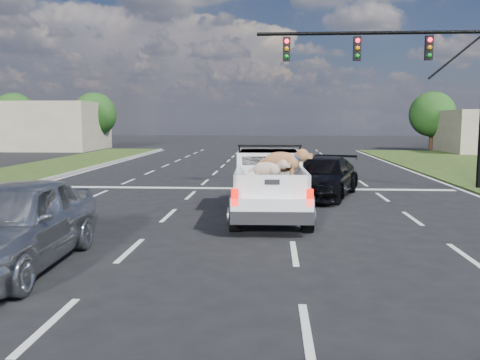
{
  "coord_description": "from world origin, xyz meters",
  "views": [
    {
      "loc": [
        1.29,
        -10.43,
        2.78
      ],
      "look_at": [
        0.48,
        2.0,
        1.3
      ],
      "focal_mm": 38.0,
      "sensor_mm": 36.0,
      "label": 1
    }
  ],
  "objects_px": {
    "black_coupe": "(323,177)",
    "traffic_signal": "(423,71)",
    "silver_sedan": "(13,223)",
    "pickup_truck": "(270,183)"
  },
  "relations": [
    {
      "from": "black_coupe",
      "to": "traffic_signal",
      "type": "bearing_deg",
      "value": 49.27
    },
    {
      "from": "silver_sedan",
      "to": "traffic_signal",
      "type": "bearing_deg",
      "value": 45.66
    },
    {
      "from": "silver_sedan",
      "to": "pickup_truck",
      "type": "bearing_deg",
      "value": 47.2
    },
    {
      "from": "pickup_truck",
      "to": "silver_sedan",
      "type": "bearing_deg",
      "value": -132.41
    },
    {
      "from": "traffic_signal",
      "to": "silver_sedan",
      "type": "height_order",
      "value": "traffic_signal"
    },
    {
      "from": "traffic_signal",
      "to": "pickup_truck",
      "type": "bearing_deg",
      "value": -133.58
    },
    {
      "from": "traffic_signal",
      "to": "black_coupe",
      "type": "relative_size",
      "value": 1.85
    },
    {
      "from": "pickup_truck",
      "to": "traffic_signal",
      "type": "bearing_deg",
      "value": 44.75
    },
    {
      "from": "silver_sedan",
      "to": "black_coupe",
      "type": "bearing_deg",
      "value": 52.4
    },
    {
      "from": "traffic_signal",
      "to": "pickup_truck",
      "type": "relative_size",
      "value": 1.64
    }
  ]
}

